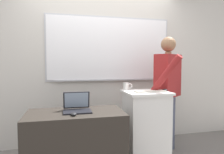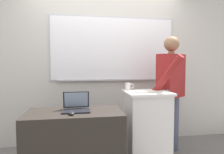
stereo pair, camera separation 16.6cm
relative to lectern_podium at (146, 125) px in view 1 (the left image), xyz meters
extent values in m
cube|color=beige|center=(-0.47, 0.81, 0.98)|extent=(6.40, 0.12, 2.89)
cube|color=#B7B7BC|center=(-0.32, 0.74, 1.08)|extent=(2.04, 0.02, 1.04)
cube|color=white|center=(-0.32, 0.74, 1.08)|extent=(1.99, 0.02, 0.99)
cube|color=#B7B7BC|center=(-0.32, 0.72, 0.57)|extent=(1.79, 0.04, 0.02)
cube|color=silver|center=(0.00, 0.00, -0.02)|extent=(0.53, 0.48, 0.90)
cube|color=silver|center=(0.00, 0.00, 0.45)|extent=(0.57, 0.52, 0.03)
cube|color=#28231E|center=(-0.94, -0.24, -0.09)|extent=(1.07, 0.58, 0.76)
cylinder|color=#474C60|center=(0.31, 0.11, -0.06)|extent=(0.13, 0.13, 0.82)
cylinder|color=#474C60|center=(0.52, 0.25, -0.06)|extent=(0.13, 0.13, 0.82)
cube|color=maroon|center=(0.42, 0.18, 0.66)|extent=(0.49, 0.43, 0.61)
cylinder|color=#8C6647|center=(0.42, 0.18, 0.99)|extent=(0.09, 0.09, 0.04)
sphere|color=#8C6647|center=(0.42, 0.18, 1.11)|extent=(0.21, 0.21, 0.21)
cylinder|color=maroon|center=(0.21, -0.14, 0.70)|extent=(0.31, 0.40, 0.51)
cylinder|color=maroon|center=(0.62, 0.32, 0.63)|extent=(0.08, 0.08, 0.58)
cube|color=black|center=(-0.92, -0.26, 0.30)|extent=(0.31, 0.22, 0.02)
cube|color=black|center=(-0.92, -0.12, 0.41)|extent=(0.30, 0.05, 0.20)
cube|color=#8C9EB2|center=(-0.92, -0.13, 0.41)|extent=(0.27, 0.04, 0.17)
cube|color=beige|center=(0.03, -0.06, 0.47)|extent=(0.41, 0.12, 0.02)
ellipsoid|color=black|center=(-0.97, -0.39, 0.31)|extent=(0.06, 0.10, 0.03)
ellipsoid|color=black|center=(0.24, -0.07, 0.48)|extent=(0.06, 0.10, 0.03)
cylinder|color=silver|center=(-0.22, 0.19, 0.51)|extent=(0.08, 0.08, 0.10)
torus|color=silver|center=(-0.16, 0.19, 0.52)|extent=(0.07, 0.02, 0.07)
camera|label=1|loc=(-1.06, -2.46, 0.82)|focal=32.00mm
camera|label=2|loc=(-0.89, -2.50, 0.82)|focal=32.00mm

